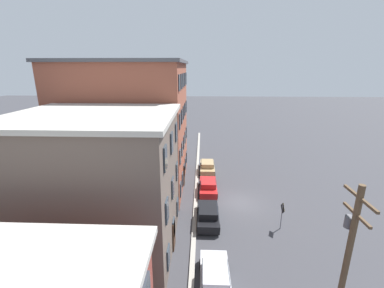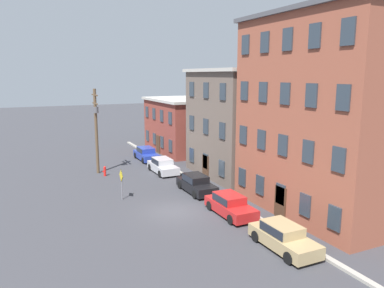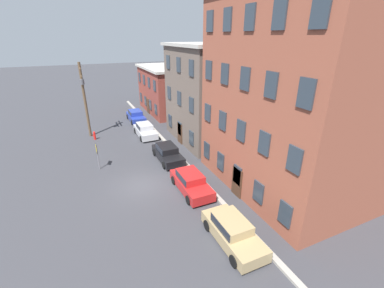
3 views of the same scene
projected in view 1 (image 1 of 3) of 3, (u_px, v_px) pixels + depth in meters
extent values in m
plane|color=#38383D|center=(241.00, 203.00, 25.63)|extent=(200.00, 200.00, 0.00)
cube|color=#9E998E|center=(196.00, 201.00, 25.78)|extent=(56.00, 0.36, 0.16)
cube|color=#66564C|center=(100.00, 186.00, 18.12)|extent=(9.05, 10.28, 9.82)
cube|color=#B7B2A8|center=(92.00, 115.00, 16.68)|extent=(9.55, 10.78, 0.30)
cube|color=#2D3842|center=(168.00, 257.00, 15.96)|extent=(0.90, 0.10, 1.40)
cube|color=#2D3842|center=(167.00, 211.00, 15.03)|extent=(0.90, 0.10, 1.40)
cube|color=#2D3842|center=(165.00, 158.00, 14.10)|extent=(0.90, 0.10, 1.40)
cube|color=#2D3842|center=(174.00, 228.00, 18.85)|extent=(0.90, 0.10, 1.40)
cube|color=#2D3842|center=(173.00, 188.00, 17.92)|extent=(0.90, 0.10, 1.40)
cube|color=#2D3842|center=(172.00, 143.00, 16.99)|extent=(0.90, 0.10, 1.40)
cube|color=#2D3842|center=(178.00, 207.00, 21.74)|extent=(0.90, 0.10, 1.40)
cube|color=#2D3842|center=(177.00, 171.00, 20.81)|extent=(0.90, 0.10, 1.40)
cube|color=#2D3842|center=(176.00, 132.00, 19.88)|extent=(0.90, 0.10, 1.40)
cube|color=#472D1E|center=(174.00, 234.00, 19.01)|extent=(1.10, 0.10, 2.20)
cube|color=brown|center=(129.00, 127.00, 28.14)|extent=(11.78, 11.87, 13.39)
cube|color=#4C4C51|center=(125.00, 62.00, 26.19)|extent=(12.28, 12.37, 0.30)
cube|color=#2D3842|center=(181.00, 189.00, 24.83)|extent=(0.90, 0.10, 1.40)
cube|color=#2D3842|center=(180.00, 156.00, 23.88)|extent=(0.90, 0.10, 1.40)
cube|color=#2D3842|center=(180.00, 121.00, 22.92)|extent=(0.90, 0.10, 1.40)
cube|color=#2D3842|center=(179.00, 83.00, 21.97)|extent=(0.90, 0.10, 1.40)
cube|color=#2D3842|center=(183.00, 179.00, 27.09)|extent=(0.90, 0.10, 1.40)
cube|color=#2D3842|center=(182.00, 149.00, 26.13)|extent=(0.90, 0.10, 1.40)
cube|color=#2D3842|center=(182.00, 116.00, 25.18)|extent=(0.90, 0.10, 1.40)
cube|color=#2D3842|center=(181.00, 81.00, 24.22)|extent=(0.90, 0.10, 1.40)
cube|color=#2D3842|center=(184.00, 170.00, 29.34)|extent=(0.90, 0.10, 1.40)
cube|color=#2D3842|center=(184.00, 142.00, 28.39)|extent=(0.90, 0.10, 1.40)
cube|color=#2D3842|center=(184.00, 112.00, 27.43)|extent=(0.90, 0.10, 1.40)
cube|color=#2D3842|center=(183.00, 80.00, 26.48)|extent=(0.90, 0.10, 1.40)
cube|color=#2D3842|center=(185.00, 163.00, 31.60)|extent=(0.90, 0.10, 1.40)
cube|color=#2D3842|center=(185.00, 137.00, 30.65)|extent=(0.90, 0.10, 1.40)
cube|color=#2D3842|center=(185.00, 109.00, 29.69)|extent=(0.90, 0.10, 1.40)
cube|color=#2D3842|center=(185.00, 79.00, 28.74)|extent=(0.90, 0.10, 1.40)
cube|color=#2D3842|center=(187.00, 157.00, 33.86)|extent=(0.90, 0.10, 1.40)
cube|color=#2D3842|center=(186.00, 132.00, 32.90)|extent=(0.90, 0.10, 1.40)
cube|color=#2D3842|center=(186.00, 106.00, 31.95)|extent=(0.90, 0.10, 1.40)
cube|color=#2D3842|center=(186.00, 78.00, 30.99)|extent=(0.90, 0.10, 1.40)
cube|color=#472D1E|center=(184.00, 175.00, 29.51)|extent=(1.10, 0.10, 2.20)
cube|color=#B7B7BC|center=(215.00, 279.00, 15.67)|extent=(4.40, 1.80, 0.70)
cube|color=#B7B7BC|center=(215.00, 274.00, 15.30)|extent=(2.20, 1.51, 0.55)
cube|color=#1E232D|center=(215.00, 274.00, 15.30)|extent=(2.02, 1.58, 0.48)
cylinder|color=black|center=(201.00, 264.00, 17.14)|extent=(0.66, 0.22, 0.66)
cylinder|color=black|center=(227.00, 265.00, 17.08)|extent=(0.66, 0.22, 0.66)
cube|color=black|center=(208.00, 216.00, 22.40)|extent=(4.40, 1.80, 0.70)
cube|color=black|center=(208.00, 211.00, 22.03)|extent=(2.20, 1.51, 0.55)
cube|color=#1E232D|center=(208.00, 211.00, 22.03)|extent=(2.02, 1.58, 0.48)
cylinder|color=black|center=(199.00, 209.00, 23.88)|extent=(0.66, 0.22, 0.66)
cylinder|color=black|center=(217.00, 209.00, 23.81)|extent=(0.66, 0.22, 0.66)
cylinder|color=black|center=(198.00, 228.00, 21.10)|extent=(0.66, 0.22, 0.66)
cylinder|color=black|center=(219.00, 228.00, 21.03)|extent=(0.66, 0.22, 0.66)
cube|color=#B21E1E|center=(208.00, 187.00, 27.76)|extent=(4.40, 1.80, 0.70)
cube|color=#B21E1E|center=(208.00, 183.00, 27.39)|extent=(2.20, 1.51, 0.55)
cube|color=#1E232D|center=(208.00, 183.00, 27.39)|extent=(2.02, 1.58, 0.48)
cylinder|color=black|center=(200.00, 183.00, 29.24)|extent=(0.66, 0.22, 0.66)
cylinder|color=black|center=(215.00, 183.00, 29.17)|extent=(0.66, 0.22, 0.66)
cylinder|color=black|center=(200.00, 195.00, 26.46)|extent=(0.66, 0.22, 0.66)
cylinder|color=black|center=(217.00, 195.00, 26.39)|extent=(0.66, 0.22, 0.66)
cube|color=tan|center=(207.00, 168.00, 33.23)|extent=(4.40, 1.80, 0.70)
cube|color=tan|center=(207.00, 164.00, 32.86)|extent=(2.20, 1.51, 0.55)
cube|color=#1E232D|center=(207.00, 164.00, 32.86)|extent=(2.02, 1.58, 0.48)
cylinder|color=black|center=(201.00, 165.00, 34.71)|extent=(0.66, 0.22, 0.66)
cylinder|color=black|center=(213.00, 165.00, 34.64)|extent=(0.66, 0.22, 0.66)
cylinder|color=black|center=(201.00, 173.00, 31.93)|extent=(0.66, 0.22, 0.66)
cylinder|color=black|center=(214.00, 174.00, 31.87)|extent=(0.66, 0.22, 0.66)
cylinder|color=slate|center=(281.00, 217.00, 21.20)|extent=(0.08, 0.08, 2.25)
cube|color=yellow|center=(283.00, 208.00, 20.98)|extent=(0.93, 0.03, 0.93)
cube|color=black|center=(283.00, 208.00, 20.98)|extent=(1.01, 0.02, 1.01)
cylinder|color=brown|center=(346.00, 266.00, 11.86)|extent=(0.28, 0.28, 8.26)
cube|color=brown|center=(360.00, 198.00, 10.85)|extent=(2.40, 0.12, 0.12)
cube|color=brown|center=(356.00, 215.00, 11.08)|extent=(2.00, 0.12, 0.12)
cylinder|color=#515156|center=(350.00, 222.00, 11.59)|extent=(0.44, 0.44, 0.55)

